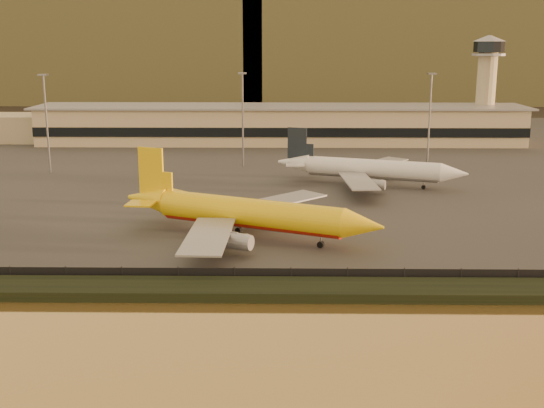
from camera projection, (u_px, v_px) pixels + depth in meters
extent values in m
plane|color=black|center=(277.00, 256.00, 109.34)|extent=(900.00, 900.00, 0.00)
cube|color=black|center=(276.00, 290.00, 92.65)|extent=(320.00, 7.00, 1.40)
cube|color=#2D2D2D|center=(280.00, 158.00, 201.72)|extent=(320.00, 220.00, 0.20)
cube|color=black|center=(277.00, 276.00, 96.40)|extent=(300.00, 0.05, 2.20)
cube|color=tan|center=(280.00, 125.00, 229.49)|extent=(160.00, 22.00, 12.00)
cube|color=black|center=(280.00, 132.00, 218.83)|extent=(160.00, 0.60, 3.00)
cube|color=gray|center=(280.00, 106.00, 228.03)|extent=(164.00, 24.00, 0.60)
cube|color=tan|center=(5.00, 128.00, 235.12)|extent=(50.00, 18.00, 9.00)
cylinder|color=tan|center=(485.00, 97.00, 232.21)|extent=(6.40, 6.40, 30.00)
cylinder|color=black|center=(489.00, 47.00, 228.32)|extent=(10.40, 10.40, 3.50)
cone|color=gray|center=(490.00, 38.00, 227.69)|extent=(11.20, 11.20, 2.00)
cylinder|color=gray|center=(488.00, 55.00, 228.91)|extent=(11.20, 11.20, 0.80)
cylinder|color=slate|center=(47.00, 125.00, 175.37)|extent=(0.50, 0.50, 25.00)
cube|color=slate|center=(43.00, 75.00, 172.42)|extent=(2.20, 2.20, 0.40)
cylinder|color=slate|center=(243.00, 121.00, 184.36)|extent=(0.50, 0.50, 25.00)
cube|color=slate|center=(242.00, 73.00, 181.41)|extent=(2.20, 2.20, 0.40)
cylinder|color=slate|center=(429.00, 122.00, 181.68)|extent=(0.50, 0.50, 25.00)
cube|color=slate|center=(432.00, 74.00, 178.73)|extent=(2.20, 2.20, 0.40)
cube|color=brown|center=(63.00, 52.00, 435.72)|extent=(260.00, 160.00, 55.00)
cube|color=brown|center=(424.00, 40.00, 430.60)|extent=(220.00, 160.00, 70.00)
cylinder|color=yellow|center=(251.00, 213.00, 117.51)|extent=(33.07, 18.18, 4.91)
cylinder|color=red|center=(251.00, 217.00, 117.71)|extent=(31.77, 16.81, 3.83)
cone|color=yellow|center=(364.00, 225.00, 109.29)|extent=(8.02, 7.15, 4.91)
cone|color=yellow|center=(148.00, 199.00, 126.03)|extent=(9.75, 7.91, 4.91)
cube|color=yellow|center=(151.00, 171.00, 124.39)|extent=(4.91, 2.45, 8.59)
cube|color=yellow|center=(171.00, 193.00, 129.52)|extent=(6.62, 6.62, 0.29)
cube|color=yellow|center=(141.00, 204.00, 120.84)|extent=(5.16, 5.11, 0.29)
cube|color=gray|center=(277.00, 201.00, 129.65)|extent=(19.82, 19.55, 0.29)
cylinder|color=gray|center=(281.00, 213.00, 126.19)|extent=(6.27, 4.75, 2.70)
cube|color=gray|center=(208.00, 236.00, 106.53)|extent=(7.25, 21.42, 0.29)
cylinder|color=gray|center=(231.00, 241.00, 108.71)|extent=(6.27, 4.75, 2.70)
cylinder|color=black|center=(321.00, 244.00, 113.21)|extent=(1.33, 1.22, 1.08)
cylinder|color=slate|center=(321.00, 241.00, 113.07)|extent=(0.19, 0.19, 2.21)
cylinder|color=black|center=(227.00, 236.00, 117.94)|extent=(1.33, 1.22, 1.08)
cylinder|color=slate|center=(227.00, 233.00, 117.81)|extent=(0.19, 0.19, 2.21)
cylinder|color=black|center=(239.00, 230.00, 121.85)|extent=(1.33, 1.22, 1.08)
cylinder|color=slate|center=(239.00, 227.00, 121.72)|extent=(0.19, 0.19, 2.21)
cylinder|color=white|center=(373.00, 169.00, 161.17)|extent=(31.24, 13.94, 4.37)
cylinder|color=gray|center=(373.00, 172.00, 161.34)|extent=(30.11, 12.76, 3.41)
cone|color=white|center=(455.00, 173.00, 155.21)|extent=(7.17, 6.05, 4.37)
cone|color=white|center=(294.00, 162.00, 167.32)|extent=(8.83, 6.60, 4.37)
cube|color=black|center=(297.00, 143.00, 165.93)|extent=(4.67, 1.83, 7.64)
cube|color=white|center=(305.00, 159.00, 170.71)|extent=(5.97, 5.93, 0.26)
cube|color=white|center=(295.00, 165.00, 162.67)|extent=(4.38, 4.16, 0.26)
cube|color=gray|center=(378.00, 163.00, 172.67)|extent=(17.35, 18.97, 0.26)
cylinder|color=gray|center=(385.00, 170.00, 169.54)|extent=(5.73, 3.92, 2.40)
cube|color=gray|center=(359.00, 181.00, 150.57)|extent=(7.42, 20.02, 0.26)
cylinder|color=gray|center=(371.00, 184.00, 152.87)|extent=(5.73, 3.92, 2.40)
cylinder|color=black|center=(424.00, 187.00, 158.21)|extent=(1.15, 1.03, 0.96)
cylinder|color=slate|center=(424.00, 185.00, 158.09)|extent=(0.23, 0.23, 1.97)
cylinder|color=black|center=(357.00, 184.00, 161.25)|extent=(1.15, 1.03, 0.96)
cylinder|color=slate|center=(357.00, 182.00, 161.13)|extent=(0.23, 0.23, 1.97)
cylinder|color=black|center=(360.00, 181.00, 164.86)|extent=(1.15, 1.03, 0.96)
cylinder|color=slate|center=(361.00, 179.00, 164.75)|extent=(0.23, 0.23, 1.97)
cube|color=yellow|center=(282.00, 212.00, 132.58)|extent=(4.59, 2.33, 2.01)
cube|color=white|center=(156.00, 200.00, 143.24)|extent=(4.76, 3.59, 1.95)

